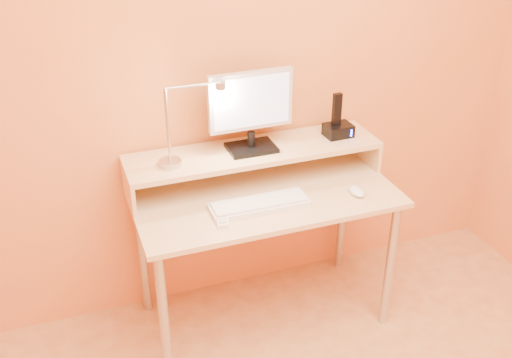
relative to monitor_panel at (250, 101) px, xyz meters
name	(u,v)px	position (x,y,z in m)	size (l,w,h in m)	color
wall_back	(241,61)	(0.01, 0.16, 0.13)	(3.00, 0.04, 2.50)	#DE814B
desk_leg_fl	(164,320)	(-0.54, -0.41, -0.77)	(0.04, 0.04, 0.69)	#B4B4B4
desk_leg_fr	(390,266)	(0.56, -0.41, -0.77)	(0.04, 0.04, 0.69)	#B4B4B4
desk_leg_bl	(143,254)	(-0.54, 0.09, -0.77)	(0.04, 0.04, 0.69)	#B4B4B4
desk_leg_br	(342,214)	(0.56, 0.09, -0.77)	(0.04, 0.04, 0.69)	#B4B4B4
desk_lower	(265,196)	(0.01, -0.16, -0.41)	(1.20, 0.60, 0.03)	#D7AD80
shelf_riser_left	(128,188)	(-0.58, -0.01, -0.33)	(0.02, 0.30, 0.14)	#D7AD80
shelf_riser_right	(365,148)	(0.60, -0.01, -0.33)	(0.02, 0.30, 0.14)	#D7AD80
desk_shelf	(254,151)	(0.01, -0.01, -0.25)	(1.20, 0.30, 0.03)	#D7AD80
monitor_foot	(251,148)	(0.00, -0.01, -0.23)	(0.22, 0.16, 0.02)	black
monitor_neck	(251,139)	(0.00, -0.01, -0.19)	(0.04, 0.04, 0.07)	black
monitor_panel	(250,101)	(0.00, 0.00, 0.00)	(0.39, 0.04, 0.27)	silver
monitor_back	(249,99)	(0.00, 0.02, 0.00)	(0.35, 0.01, 0.23)	black
monitor_screen	(252,102)	(0.00, -0.02, 0.00)	(0.36, 0.00, 0.23)	silver
lamp_base	(170,163)	(-0.39, -0.04, -0.23)	(0.10, 0.10, 0.03)	#B4B4B4
lamp_post	(168,126)	(-0.39, -0.04, -0.05)	(0.01, 0.01, 0.33)	#B4B4B4
lamp_arm	(193,85)	(-0.27, -0.04, 0.12)	(0.01, 0.01, 0.24)	#B4B4B4
lamp_head	(221,86)	(-0.15, -0.04, 0.10)	(0.04, 0.04, 0.03)	#B4B4B4
lamp_bulb	(221,89)	(-0.15, -0.04, 0.09)	(0.03, 0.03, 0.00)	#FFEAC6
phone_dock	(338,130)	(0.45, -0.01, -0.21)	(0.13, 0.10, 0.06)	black
phone_handset	(337,109)	(0.43, -0.01, -0.10)	(0.04, 0.03, 0.16)	black
phone_led	(351,133)	(0.49, -0.06, -0.21)	(0.01, 0.00, 0.04)	#3048FF
keyboard	(259,205)	(-0.05, -0.26, -0.39)	(0.44, 0.14, 0.02)	white
mouse	(357,191)	(0.40, -0.31, -0.38)	(0.06, 0.10, 0.03)	white
remote_control	(223,215)	(-0.23, -0.28, -0.39)	(0.05, 0.18, 0.02)	white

